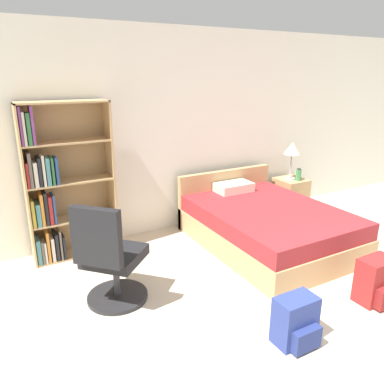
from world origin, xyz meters
The scene contains 9 objects.
wall_back centered at (0.00, 3.23, 1.30)m, with size 9.00×0.06×2.60m.
bookshelf centered at (-1.84, 3.01, 0.83)m, with size 0.95×0.30×1.77m.
bed centered at (0.42, 2.17, 0.26)m, with size 1.47×1.98×0.74m.
office_chair centered at (-1.64, 1.82, 0.44)m, with size 0.72×0.72×1.01m.
nightstand centered at (1.53, 2.91, 0.25)m, with size 0.41×0.45×0.50m.
table_lamp centered at (1.50, 2.91, 0.96)m, with size 0.25×0.25×0.57m.
water_bottle centered at (1.56, 2.80, 0.59)m, with size 0.08×0.08×0.19m.
backpack_red centered at (0.51, 0.68, 0.21)m, with size 0.34×0.29×0.43m.
backpack_blue centered at (-0.54, 0.61, 0.19)m, with size 0.33×0.27×0.39m.
Camera 1 is at (-2.44, -1.16, 2.04)m, focal length 35.00 mm.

